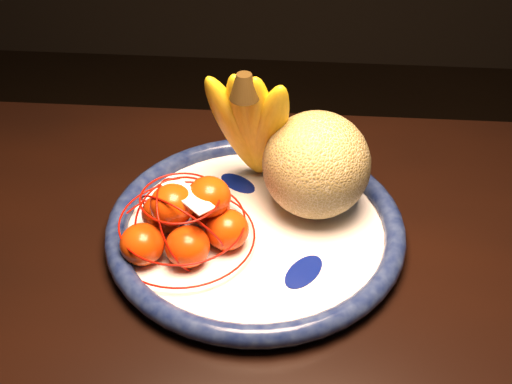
# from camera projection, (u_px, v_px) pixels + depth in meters

# --- Properties ---
(dining_table) EXTENTS (1.57, 0.95, 0.79)m
(dining_table) POSITION_uv_depth(u_px,v_px,m) (399.00, 375.00, 0.80)
(dining_table) COLOR black
(dining_table) RESTS_ON ground
(fruit_bowl) EXTENTS (0.40, 0.40, 0.03)m
(fruit_bowl) POSITION_uv_depth(u_px,v_px,m) (255.00, 228.00, 0.87)
(fruit_bowl) COLOR white
(fruit_bowl) RESTS_ON dining_table
(cantaloupe) EXTENTS (0.15, 0.15, 0.15)m
(cantaloupe) POSITION_uv_depth(u_px,v_px,m) (316.00, 165.00, 0.86)
(cantaloupe) COLOR olive
(cantaloupe) RESTS_ON fruit_bowl
(banana_bunch) EXTENTS (0.15, 0.14, 0.22)m
(banana_bunch) POSITION_uv_depth(u_px,v_px,m) (253.00, 122.00, 0.87)
(banana_bunch) COLOR yellow
(banana_bunch) RESTS_ON fruit_bowl
(mandarin_bag) EXTENTS (0.22, 0.22, 0.12)m
(mandarin_bag) POSITION_uv_depth(u_px,v_px,m) (186.00, 221.00, 0.82)
(mandarin_bag) COLOR #F53E0E
(mandarin_bag) RESTS_ON fruit_bowl
(price_tag) EXTENTS (0.07, 0.07, 0.01)m
(price_tag) POSITION_uv_depth(u_px,v_px,m) (188.00, 196.00, 0.79)
(price_tag) COLOR white
(price_tag) RESTS_ON mandarin_bag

